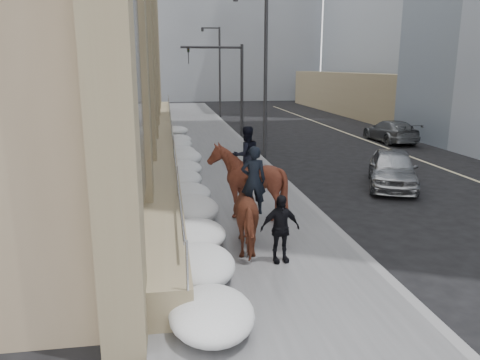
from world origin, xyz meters
name	(u,v)px	position (x,y,z in m)	size (l,w,h in m)	color
ground	(266,280)	(0.00, 0.00, 0.00)	(140.00, 140.00, 0.00)	black
sidewalk	(217,176)	(0.00, 10.00, 0.06)	(5.00, 80.00, 0.12)	#4E4E50
curb	(277,174)	(2.62, 10.00, 0.06)	(0.24, 80.00, 0.12)	slate
lane_line	(444,169)	(10.50, 10.00, 0.01)	(0.15, 70.00, 0.01)	#BFB78C
bg_building_far	(139,32)	(-6.00, 72.00, 10.00)	(24.00, 12.00, 20.00)	gray
streetlight_mid	(262,67)	(2.74, 14.00, 4.58)	(1.71, 0.24, 8.00)	#2D2D30
streetlight_far	(218,67)	(2.74, 34.00, 4.58)	(1.71, 0.24, 8.00)	#2D2D30
traffic_signal	(228,76)	(2.07, 22.00, 4.00)	(4.10, 0.22, 6.00)	#2D2D30
snow_bank	(185,178)	(-1.42, 8.11, 0.47)	(1.70, 18.10, 0.76)	white
mounted_horse_left	(254,210)	(0.01, 1.63, 1.13)	(1.11, 2.24, 2.59)	#532719
mounted_horse_right	(247,179)	(0.24, 3.97, 1.33)	(2.25, 2.42, 2.78)	#481F14
pedestrian	(280,229)	(0.46, 0.69, 0.93)	(0.95, 0.40, 1.62)	black
car_silver	(393,168)	(6.57, 7.30, 0.74)	(1.74, 4.33, 1.48)	gray
car_grey	(390,131)	(11.68, 17.81, 0.68)	(1.91, 4.69, 1.36)	#575A5E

